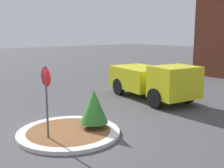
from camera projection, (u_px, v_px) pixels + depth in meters
ground_plane at (69, 134)px, 10.20m from camera, size 120.00×120.00×0.00m
traffic_island at (69, 132)px, 10.18m from camera, size 3.71×3.71×0.14m
stop_sign at (46, 91)px, 9.22m from camera, size 0.65×0.07×2.56m
island_shrub at (94, 106)px, 10.37m from camera, size 1.04×1.04×1.44m
utility_truck at (152, 80)px, 15.43m from camera, size 5.82×3.11×2.02m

